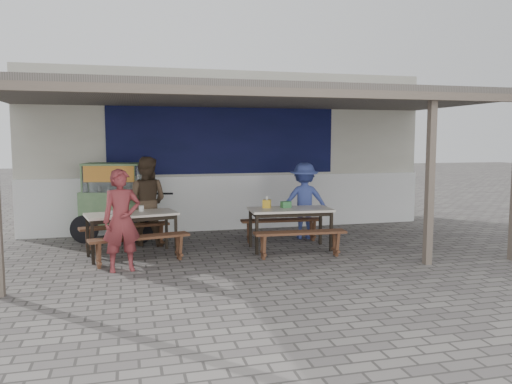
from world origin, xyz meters
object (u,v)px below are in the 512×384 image
object	(u,v)px
bench_left_wall	(125,231)
bench_right_wall	(281,225)
bench_left_street	(140,243)
patron_wall_side	(146,201)
patron_right_table	(304,201)
tissue_box	(267,204)
patron_street_side	(122,220)
condiment_bowl	(112,213)
table_right	(290,213)
vendor_cart	(116,198)
donation_box	(286,205)
condiment_jar	(141,208)
bench_right_street	(300,238)
table_left	(132,217)

from	to	relation	value
bench_left_wall	bench_right_wall	size ratio (longest dim) A/B	1.02
bench_left_street	bench_left_wall	bearing A→B (deg)	90.00
patron_wall_side	patron_right_table	size ratio (longest dim) A/B	1.10
patron_wall_side	tissue_box	bearing A→B (deg)	179.09
patron_street_side	tissue_box	size ratio (longest dim) A/B	10.75
bench_right_wall	condiment_bowl	xyz separation A→B (m)	(-3.16, -0.55, 0.43)
table_right	bench_right_wall	world-z (taller)	table_right
bench_left_street	patron_right_table	xyz separation A→B (m)	(3.27, 1.32, 0.42)
bench_left_wall	patron_street_side	size ratio (longest dim) A/B	1.04
vendor_cart	patron_street_side	xyz separation A→B (m)	(0.14, -2.50, -0.05)
donation_box	condiment_jar	bearing A→B (deg)	175.30
bench_left_street	vendor_cart	xyz separation A→B (m)	(-0.41, 2.12, 0.49)
patron_wall_side	table_right	bearing A→B (deg)	177.79
table_right	donation_box	bearing A→B (deg)	113.68
patron_wall_side	donation_box	xyz separation A→B (m)	(2.47, -0.94, -0.03)
patron_wall_side	bench_right_street	bearing A→B (deg)	165.78
bench_left_street	bench_right_wall	world-z (taller)	same
donation_box	condiment_jar	size ratio (longest dim) A/B	1.75
vendor_cart	patron_right_table	xyz separation A→B (m)	(3.68, -0.80, -0.07)
bench_right_street	bench_right_wall	size ratio (longest dim) A/B	1.00
table_left	bench_left_street	world-z (taller)	table_left
bench_right_street	tissue_box	world-z (taller)	tissue_box
table_left	condiment_jar	distance (m)	0.28
vendor_cart	condiment_bowl	distance (m)	1.58
table_left	donation_box	distance (m)	2.75
tissue_box	condiment_jar	bearing A→B (deg)	177.04
bench_right_street	vendor_cart	size ratio (longest dim) A/B	0.81
patron_right_table	condiment_bowl	size ratio (longest dim) A/B	8.43
patron_street_side	bench_right_wall	bearing A→B (deg)	16.56
vendor_cart	bench_left_street	bearing A→B (deg)	-64.19
table_left	patron_right_table	bearing A→B (deg)	0.74
patron_street_side	bench_left_street	bearing A→B (deg)	45.25
vendor_cart	patron_wall_side	distance (m)	0.85
patron_wall_side	patron_right_table	world-z (taller)	patron_wall_side
vendor_cart	donation_box	world-z (taller)	vendor_cart
table_right	condiment_jar	distance (m)	2.65
patron_wall_side	donation_box	world-z (taller)	patron_wall_side
bench_left_wall	bench_left_street	bearing A→B (deg)	-90.00
vendor_cart	condiment_bowl	size ratio (longest dim) A/B	10.87
bench_left_wall	vendor_cart	world-z (taller)	vendor_cart
patron_wall_side	condiment_jar	world-z (taller)	patron_wall_side
condiment_jar	bench_left_street	bearing A→B (deg)	-94.00
bench_right_wall	patron_street_side	distance (m)	3.35
tissue_box	donation_box	size ratio (longest dim) A/B	0.84
patron_street_side	tissue_box	bearing A→B (deg)	12.08
bench_right_street	tissue_box	size ratio (longest dim) A/B	10.99
donation_box	bench_left_wall	bearing A→B (deg)	167.99
bench_left_wall	table_right	bearing A→B (deg)	-25.71
bench_left_wall	bench_right_street	size ratio (longest dim) A/B	1.02
table_left	bench_right_wall	distance (m)	2.90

